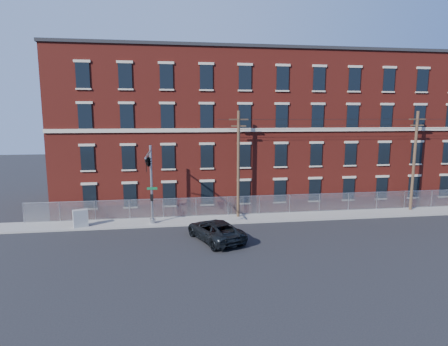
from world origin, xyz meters
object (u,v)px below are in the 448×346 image
pickup_truck (215,230)px  utility_cabinet (80,218)px  traffic_signal_mast (149,169)px  utility_pole_near (238,162)px

pickup_truck → utility_cabinet: size_ratio=3.85×
traffic_signal_mast → utility_pole_near: size_ratio=0.70×
utility_pole_near → utility_cabinet: 14.87m
utility_cabinet → traffic_signal_mast: bearing=-38.7°
traffic_signal_mast → utility_cabinet: (-6.12, 2.10, -4.51)m
pickup_truck → utility_cabinet: bearing=-44.8°
traffic_signal_mast → pickup_truck: traffic_signal_mast is taller
pickup_truck → traffic_signal_mast: bearing=-49.6°
traffic_signal_mast → pickup_truck: size_ratio=1.20×
traffic_signal_mast → pickup_truck: 7.33m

